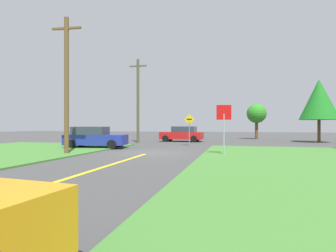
{
  "coord_description": "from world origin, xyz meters",
  "views": [
    {
      "loc": [
        5.17,
        -15.99,
        1.68
      ],
      "look_at": [
        0.59,
        2.27,
        1.67
      ],
      "focal_mm": 28.6,
      "sensor_mm": 36.0,
      "label": 1
    }
  ],
  "objects": [
    {
      "name": "car_approaching_junction",
      "position": [
        -0.33,
        12.17,
        0.81
      ],
      "size": [
        4.55,
        2.25,
        1.62
      ],
      "rotation": [
        0.0,
        0.0,
        3.1
      ],
      "color": "red",
      "rests_on": "ground"
    },
    {
      "name": "oak_tree_left",
      "position": [
        13.45,
        14.04,
        4.36
      ],
      "size": [
        3.75,
        3.75,
        6.44
      ],
      "color": "brown",
      "rests_on": "ground"
    },
    {
      "name": "utility_pole_near",
      "position": [
        -4.44,
        -2.22,
        4.18
      ],
      "size": [
        1.8,
        0.31,
        8.06
      ],
      "color": "brown",
      "rests_on": "ground"
    },
    {
      "name": "parked_car_near_building",
      "position": [
        -5.11,
        2.19,
        0.81
      ],
      "size": [
        4.7,
        2.43,
        1.62
      ],
      "rotation": [
        0.0,
        0.0,
        0.12
      ],
      "color": "navy",
      "rests_on": "ground"
    },
    {
      "name": "utility_pole_mid",
      "position": [
        -4.27,
        9.25,
        4.32
      ],
      "size": [
        1.8,
        0.27,
        8.35
      ],
      "color": "#4C492E",
      "rests_on": "ground"
    },
    {
      "name": "lane_stripe_center",
      "position": [
        0.0,
        -8.0,
        0.01
      ],
      "size": [
        0.2,
        14.0,
        0.01
      ],
      "primitive_type": "cube",
      "color": "yellow",
      "rests_on": "ground"
    },
    {
      "name": "ground_plane",
      "position": [
        0.0,
        0.0,
        0.0
      ],
      "size": [
        120.0,
        120.0,
        0.0
      ],
      "primitive_type": "plane",
      "color": "#414141"
    },
    {
      "name": "stop_sign",
      "position": [
        4.57,
        -0.64,
        2.04
      ],
      "size": [
        0.82,
        0.2,
        2.86
      ],
      "rotation": [
        0.0,
        0.0,
        3.34
      ],
      "color": "#9EA0A8",
      "rests_on": "ground"
    },
    {
      "name": "pine_tree_center",
      "position": [
        7.83,
        19.76,
        3.22
      ],
      "size": [
        2.46,
        2.46,
        4.5
      ],
      "color": "brown",
      "rests_on": "ground"
    },
    {
      "name": "direction_sign",
      "position": [
        1.42,
        6.36,
        1.67
      ],
      "size": [
        0.9,
        0.16,
        2.69
      ],
      "color": "slate",
      "rests_on": "ground"
    }
  ]
}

